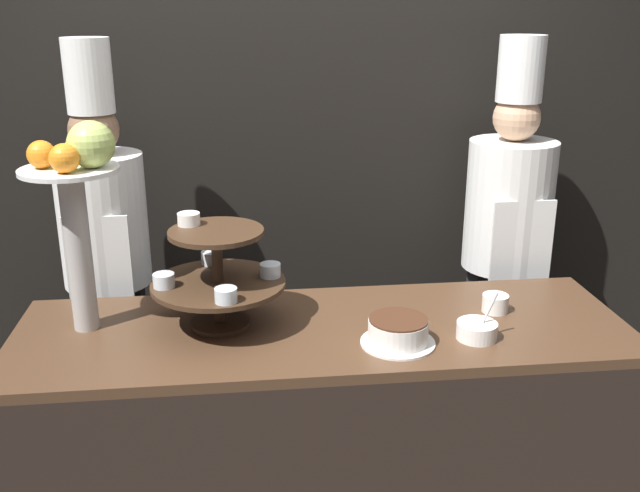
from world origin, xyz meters
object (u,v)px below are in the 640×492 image
object	(u,v)px
tiered_stand	(217,273)
fruit_pedestal	(78,190)
chef_left	(106,253)
cake_round	(398,332)
serving_bowl_near	(477,330)
chef_center_left	(506,237)
cup_white	(495,303)

from	to	relation	value
tiered_stand	fruit_pedestal	xyz separation A→B (m)	(-0.42, 0.03, 0.29)
tiered_stand	chef_left	size ratio (longest dim) A/B	0.24
tiered_stand	chef_left	xyz separation A→B (m)	(-0.46, 0.57, -0.11)
cake_round	serving_bowl_near	world-z (taller)	serving_bowl_near
tiered_stand	cake_round	distance (m)	0.62
tiered_stand	serving_bowl_near	bearing A→B (deg)	-13.34
cake_round	chef_center_left	size ratio (longest dim) A/B	0.13
fruit_pedestal	serving_bowl_near	bearing A→B (deg)	-10.09
fruit_pedestal	chef_center_left	bearing A→B (deg)	18.47
cup_white	chef_left	size ratio (longest dim) A/B	0.05
tiered_stand	chef_center_left	size ratio (longest dim) A/B	0.24
cake_round	chef_left	size ratio (longest dim) A/B	0.13
tiered_stand	serving_bowl_near	distance (m)	0.86
chef_left	chef_center_left	bearing A→B (deg)	-0.00
serving_bowl_near	fruit_pedestal	bearing A→B (deg)	169.91
cake_round	cup_white	world-z (taller)	cake_round
tiered_stand	chef_center_left	bearing A→B (deg)	25.24
tiered_stand	serving_bowl_near	world-z (taller)	tiered_stand
cup_white	chef_center_left	bearing A→B (deg)	66.44
cup_white	chef_center_left	distance (m)	0.62
tiered_stand	serving_bowl_near	size ratio (longest dim) A/B	2.82
cup_white	serving_bowl_near	bearing A→B (deg)	-123.63
cake_round	chef_left	world-z (taller)	chef_left
cup_white	tiered_stand	bearing A→B (deg)	-179.86
tiered_stand	cake_round	world-z (taller)	tiered_stand
cup_white	serving_bowl_near	distance (m)	0.24
chef_center_left	tiered_stand	bearing A→B (deg)	-154.76
tiered_stand	fruit_pedestal	size ratio (longest dim) A/B	0.64
cup_white	chef_left	xyz separation A→B (m)	(-1.41, 0.56, 0.05)
tiered_stand	chef_center_left	distance (m)	1.33
tiered_stand	cup_white	xyz separation A→B (m)	(0.95, 0.00, -0.16)
cake_round	cup_white	xyz separation A→B (m)	(0.39, 0.21, -0.01)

